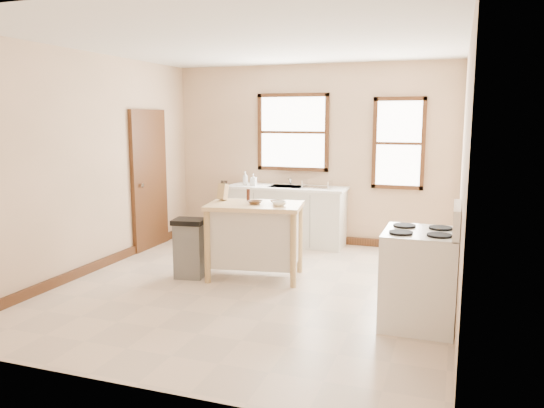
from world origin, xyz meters
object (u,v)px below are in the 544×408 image
Objects in this scene: bowl_a at (255,202)px; bowl_c at (279,204)px; soap_bottle_b at (253,180)px; trash_bin at (190,248)px; soap_bottle_a at (245,178)px; dish_rack at (317,185)px; gas_stove at (420,265)px; pepper_grinder at (248,195)px; knife_block at (223,193)px; kitchen_island at (255,241)px; bowl_b at (277,202)px.

bowl_a is 0.33m from bowl_c.
trash_bin is at bearing -93.07° from soap_bottle_b.
bowl_c is 0.23× the size of trash_bin.
dish_rack is at bearing 15.93° from soap_bottle_a.
soap_bottle_b is at bearing 111.85° from bowl_a.
gas_stove is (1.70, -0.84, -0.37)m from bowl_c.
dish_rack is at bearing 72.36° from pepper_grinder.
bowl_c is (0.82, -0.18, -0.07)m from knife_block.
knife_block is at bearing 157.86° from gas_stove.
bowl_a is (0.71, -1.77, -0.06)m from soap_bottle_b.
dish_rack is 2.46× the size of bowl_a.
gas_stove reaches higher than soap_bottle_b.
pepper_grinder is at bearing 120.36° from kitchen_island.
pepper_grinder is (0.67, -1.55, -0.02)m from soap_bottle_a.
bowl_b reaches higher than kitchen_island.
soap_bottle_a reaches higher than soap_bottle_b.
bowl_c is at bearing -27.81° from pepper_grinder.
bowl_b is at bearing 13.89° from kitchen_island.
soap_bottle_b is 1.64m from pepper_grinder.
soap_bottle_b is 2.12m from trash_bin.
bowl_b is 0.91× the size of bowl_c.
bowl_c is 1.27m from trash_bin.
bowl_b is 2.08m from gas_stove.
knife_block is (-0.82, -1.66, 0.06)m from dish_rack.
kitchen_island is at bearing 10.42° from trash_bin.
gas_stove is (2.80, -0.64, 0.22)m from trash_bin.
soap_bottle_b reaches higher than bowl_a.
soap_bottle_b is at bearing 135.85° from gas_stove.
kitchen_island is (-0.33, -1.78, -0.50)m from dish_rack.
gas_stove is at bearing -21.48° from trash_bin.
trash_bin is at bearing -142.18° from pepper_grinder.
dish_rack is (1.17, 0.03, -0.06)m from soap_bottle_a.
bowl_b is at bearing -41.78° from soap_bottle_a.
knife_block reaches higher than bowl_a.
kitchen_island is at bearing -69.25° from soap_bottle_b.
kitchen_island is 1.54× the size of trash_bin.
gas_stove reaches higher than dish_rack.
kitchen_island is 0.56m from bowl_b.
soap_bottle_a is 0.18× the size of gas_stove.
knife_block is (0.36, -1.63, 0.01)m from soap_bottle_a.
bowl_a is 0.28m from bowl_b.
pepper_grinder is 1.00m from trash_bin.
bowl_b is at bearing -111.64° from dish_rack.
knife_block reaches higher than bowl_b.
gas_stove is at bearing -28.18° from soap_bottle_a.
pepper_grinder is at bearing -126.56° from dish_rack.
bowl_c is at bearing -61.29° from soap_bottle_b.
dish_rack is 0.35× the size of gas_stove.
kitchen_island is at bearing -50.23° from pepper_grinder.
bowl_b is at bearing 115.73° from bowl_c.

